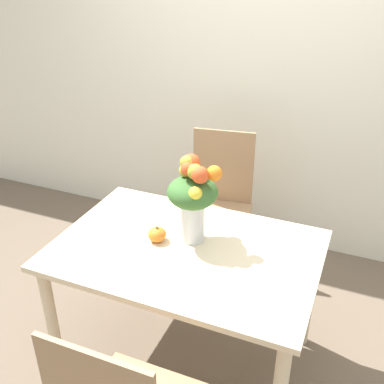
% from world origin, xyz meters
% --- Properties ---
extents(ground_plane, '(12.00, 12.00, 0.00)m').
position_xyz_m(ground_plane, '(0.00, 0.00, 0.00)').
color(ground_plane, brown).
extents(wall_back, '(8.00, 0.06, 2.70)m').
position_xyz_m(wall_back, '(0.00, 1.37, 1.35)').
color(wall_back, silver).
rests_on(wall_back, ground_plane).
extents(dining_table, '(1.25, 0.84, 0.73)m').
position_xyz_m(dining_table, '(0.00, 0.00, 0.63)').
color(dining_table, beige).
rests_on(dining_table, ground_plane).
extents(flower_vase, '(0.26, 0.26, 0.43)m').
position_xyz_m(flower_vase, '(0.00, 0.08, 0.97)').
color(flower_vase, silver).
rests_on(flower_vase, dining_table).
extents(pumpkin, '(0.09, 0.09, 0.08)m').
position_xyz_m(pumpkin, '(-0.15, 0.00, 0.77)').
color(pumpkin, orange).
rests_on(pumpkin, dining_table).
extents(dining_chair_near_window, '(0.48, 0.48, 0.98)m').
position_xyz_m(dining_chair_near_window, '(-0.12, 0.82, 0.51)').
color(dining_chair_near_window, '#9E7A56').
rests_on(dining_chair_near_window, ground_plane).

